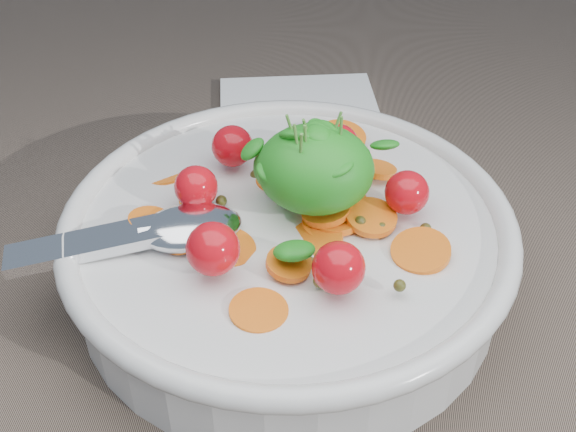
{
  "coord_description": "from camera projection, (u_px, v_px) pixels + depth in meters",
  "views": [
    {
      "loc": [
        0.04,
        -0.4,
        0.36
      ],
      "look_at": [
        0.01,
        -0.03,
        0.06
      ],
      "focal_mm": 45.0,
      "sensor_mm": 36.0,
      "label": 1
    }
  ],
  "objects": [
    {
      "name": "ground",
      "position": [
        275.0,
        254.0,
        0.54
      ],
      "size": [
        6.0,
        6.0,
        0.0
      ],
      "primitive_type": "plane",
      "color": "#736152",
      "rests_on": "ground"
    },
    {
      "name": "bowl",
      "position": [
        288.0,
        243.0,
        0.5
      ],
      "size": [
        0.33,
        0.31,
        0.13
      ],
      "color": "silver",
      "rests_on": "ground"
    },
    {
      "name": "napkin",
      "position": [
        300.0,
        111.0,
        0.7
      ],
      "size": [
        0.17,
        0.16,
        0.01
      ],
      "primitive_type": "cube",
      "rotation": [
        0.0,
        0.0,
        0.16
      ],
      "color": "white",
      "rests_on": "ground"
    }
  ]
}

